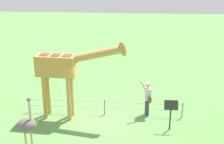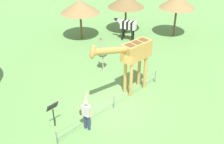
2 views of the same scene
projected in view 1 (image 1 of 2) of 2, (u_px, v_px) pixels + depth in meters
ground_plane at (104, 117)px, 13.81m from camera, size 60.00×60.00×0.00m
giraffe at (64, 68)px, 13.00m from camera, size 3.94×0.81×3.63m
visitor at (147, 97)px, 13.66m from camera, size 0.56×0.57×1.77m
ostrich at (27, 125)px, 10.74m from camera, size 0.70×0.56×2.25m
info_sign at (171, 109)px, 12.42m from camera, size 0.56×0.21×1.32m
wire_fence at (104, 107)px, 13.85m from camera, size 7.05×0.05×0.75m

